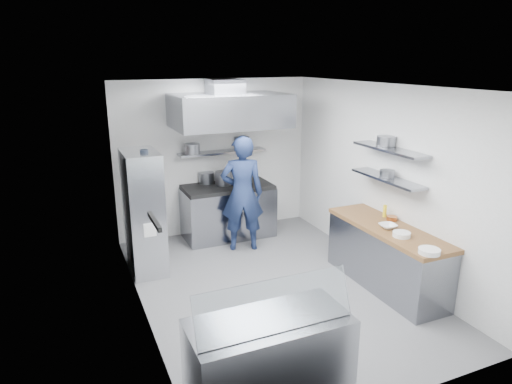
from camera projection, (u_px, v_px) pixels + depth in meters
name	position (u px, v px, depth m)	size (l,w,h in m)	color
floor	(273.00, 287.00, 6.52)	(5.00, 5.00, 0.00)	#5F5F62
ceiling	(275.00, 86.00, 5.73)	(5.00, 5.00, 0.00)	silver
wall_back	(215.00, 157.00, 8.32)	(3.60, 0.02, 2.80)	white
wall_front	(400.00, 268.00, 3.92)	(3.60, 0.02, 2.80)	white
wall_left	(138.00, 210.00, 5.43)	(5.00, 0.02, 2.80)	white
wall_right	(382.00, 179.00, 6.81)	(5.00, 0.02, 2.80)	white
gas_range	(228.00, 212.00, 8.28)	(1.60, 0.80, 0.90)	gray
cooktop	(228.00, 187.00, 8.14)	(1.57, 0.78, 0.06)	black
stock_pot_left	(206.00, 178.00, 8.26)	(0.28, 0.28, 0.20)	slate
stock_pot_mid	(223.00, 178.00, 8.14)	(0.30, 0.30, 0.24)	slate
stock_pot_right	(246.00, 178.00, 8.30)	(0.24, 0.24, 0.16)	slate
over_range_shelf	(222.00, 152.00, 8.19)	(1.60, 0.30, 0.04)	gray
shelf_pot_a	(192.00, 149.00, 7.90)	(0.26, 0.26, 0.18)	slate
shelf_pot_b	(242.00, 143.00, 8.38)	(0.28, 0.28, 0.22)	slate
extractor_hood	(230.00, 111.00, 7.60)	(1.90, 1.15, 0.55)	gray
hood_duct	(225.00, 87.00, 7.69)	(0.55, 0.55, 0.24)	slate
red_firebox	(146.00, 163.00, 7.79)	(0.22, 0.10, 0.26)	red
chef	(242.00, 194.00, 7.57)	(0.71, 0.47, 1.95)	#18254A
wire_rack	(144.00, 212.00, 6.82)	(0.50, 0.90, 1.85)	silver
rack_bin_a	(149.00, 228.00, 6.53)	(0.17, 0.21, 0.19)	white
rack_bin_b	(141.00, 187.00, 6.79)	(0.14, 0.18, 0.16)	yellow
rack_jar	(144.00, 156.00, 6.49)	(0.12, 0.12, 0.18)	black
knife_strip	(154.00, 221.00, 4.61)	(0.04, 0.55, 0.05)	black
prep_counter_base	(386.00, 258.00, 6.44)	(0.62, 2.00, 0.84)	gray
prep_counter_top	(388.00, 229.00, 6.31)	(0.65, 2.04, 0.06)	brown
plate_stack_a	(429.00, 251.00, 5.42)	(0.26, 0.26, 0.06)	white
plate_stack_b	(402.00, 234.00, 5.94)	(0.23, 0.23, 0.06)	white
copper_pan	(392.00, 218.00, 6.54)	(0.15, 0.15, 0.06)	#B96834
squeeze_bottle	(385.00, 211.00, 6.67)	(0.05, 0.05, 0.18)	yellow
mixing_bowl	(388.00, 226.00, 6.24)	(0.23, 0.23, 0.06)	white
wall_shelf_lower	(387.00, 178.00, 6.46)	(0.30, 1.30, 0.04)	gray
wall_shelf_upper	(390.00, 149.00, 6.34)	(0.30, 1.30, 0.04)	gray
shelf_pot_c	(387.00, 174.00, 6.45)	(0.21, 0.21, 0.10)	slate
shelf_pot_d	(386.00, 141.00, 6.46)	(0.27, 0.27, 0.14)	slate
display_case	(269.00, 360.00, 4.25)	(1.50, 0.70, 0.85)	gray
display_glass	(275.00, 305.00, 3.97)	(1.47, 0.02, 0.45)	silver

